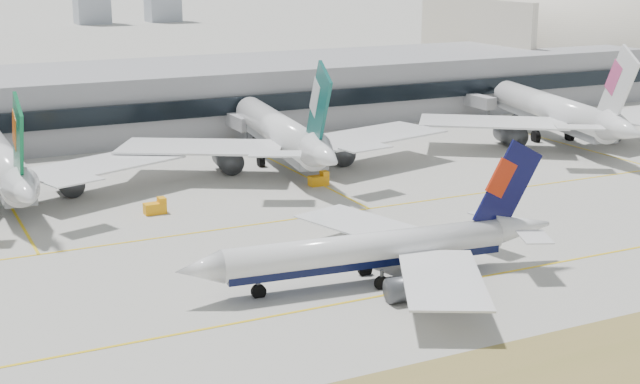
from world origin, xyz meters
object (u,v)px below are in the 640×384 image
widebody_cathay (282,135)px  terminal (146,99)px  hangar (581,81)px  taxiing_airliner (380,250)px  widebody_eva (4,166)px  widebody_china_air (557,113)px

widebody_cathay → terminal: 51.82m
hangar → taxiing_airliner: bearing=-139.1°
widebody_eva → hangar: (193.85, 72.16, -5.71)m
taxiing_airliner → widebody_eva: 73.59m
widebody_cathay → terminal: bearing=23.3°
taxiing_airliner → terminal: size_ratio=0.19×
taxiing_airliner → widebody_china_air: widebody_china_air is taller
widebody_eva → widebody_cathay: (52.98, 2.03, 0.55)m
widebody_eva → widebody_china_air: widebody_china_air is taller
widebody_eva → terminal: bearing=-37.1°
widebody_china_air → taxiing_airliner: bearing=139.9°
widebody_eva → widebody_cathay: 53.02m
widebody_cathay → hangar: hangar is taller
hangar → terminal: bearing=-172.6°
hangar → widebody_eva: bearing=-159.6°
widebody_cathay → terminal: size_ratio=0.24×
terminal → widebody_china_air: bearing=-35.1°
widebody_eva → widebody_china_air: 118.05m
widebody_eva → terminal: 65.20m
taxiing_airliner → terminal: bearing=-84.9°
widebody_cathay → hangar: (140.88, 70.13, -6.25)m
taxiing_airliner → terminal: taxiing_airliner is taller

